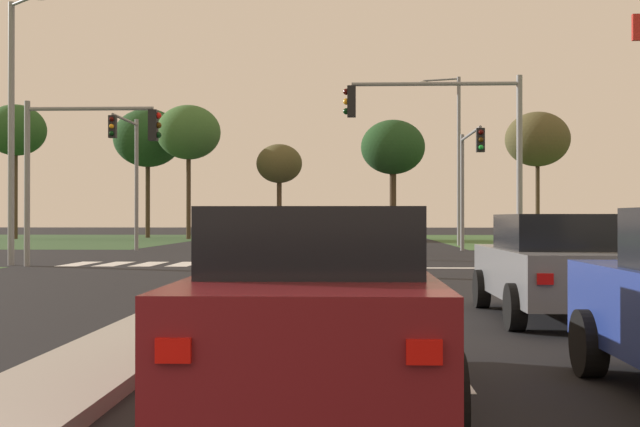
{
  "coord_description": "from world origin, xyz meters",
  "views": [
    {
      "loc": [
        2.51,
        -2.2,
        1.51
      ],
      "look_at": [
        1.33,
        28.37,
        1.67
      ],
      "focal_mm": 46.94,
      "sensor_mm": 36.0,
      "label": 1
    }
  ],
  "objects_px": {
    "treeline_third": "(189,133)",
    "traffic_signal_near_left": "(78,152)",
    "street_lamp_third": "(455,151)",
    "treeline_sixth": "(538,139)",
    "treeline_fifth": "(393,148)",
    "street_lamp_second": "(14,116)",
    "treeline_second": "(148,138)",
    "car_maroon_third": "(316,303)",
    "traffic_signal_far_left": "(128,159)",
    "traffic_signal_far_right": "(469,166)",
    "traffic_signal_near_right": "(455,134)",
    "treeline_fourth": "(279,164)",
    "treeline_near": "(16,131)",
    "car_grey_fourth": "(555,265)",
    "car_silver_near": "(282,229)"
  },
  "relations": [
    {
      "from": "treeline_fourth",
      "to": "treeline_near",
      "type": "bearing_deg",
      "value": -174.74
    },
    {
      "from": "car_maroon_third",
      "to": "traffic_signal_near_right",
      "type": "bearing_deg",
      "value": 79.62
    },
    {
      "from": "car_silver_near",
      "to": "street_lamp_second",
      "type": "relative_size",
      "value": 0.49
    },
    {
      "from": "treeline_third",
      "to": "car_maroon_third",
      "type": "bearing_deg",
      "value": -77.75
    },
    {
      "from": "treeline_third",
      "to": "car_silver_near",
      "type": "bearing_deg",
      "value": -19.79
    },
    {
      "from": "street_lamp_second",
      "to": "treeline_near",
      "type": "height_order",
      "value": "treeline_near"
    },
    {
      "from": "treeline_near",
      "to": "treeline_third",
      "type": "xyz_separation_m",
      "value": [
        12.45,
        0.35,
        -0.17
      ]
    },
    {
      "from": "car_grey_fourth",
      "to": "street_lamp_third",
      "type": "bearing_deg",
      "value": 85.52
    },
    {
      "from": "treeline_third",
      "to": "treeline_sixth",
      "type": "xyz_separation_m",
      "value": [
        25.67,
        3.95,
        -0.2
      ]
    },
    {
      "from": "car_maroon_third",
      "to": "street_lamp_third",
      "type": "distance_m",
      "value": 39.76
    },
    {
      "from": "car_grey_fourth",
      "to": "street_lamp_second",
      "type": "relative_size",
      "value": 0.54
    },
    {
      "from": "traffic_signal_far_left",
      "to": "treeline_second",
      "type": "distance_m",
      "value": 26.82
    },
    {
      "from": "car_maroon_third",
      "to": "treeline_third",
      "type": "xyz_separation_m",
      "value": [
        -11.41,
        52.57,
        6.81
      ]
    },
    {
      "from": "traffic_signal_far_right",
      "to": "traffic_signal_near_left",
      "type": "bearing_deg",
      "value": -141.04
    },
    {
      "from": "treeline_second",
      "to": "treeline_third",
      "type": "relative_size",
      "value": 1.03
    },
    {
      "from": "car_grey_fourth",
      "to": "treeline_third",
      "type": "distance_m",
      "value": 49.53
    },
    {
      "from": "traffic_signal_near_right",
      "to": "treeline_near",
      "type": "relative_size",
      "value": 0.61
    },
    {
      "from": "car_maroon_third",
      "to": "treeline_fifth",
      "type": "bearing_deg",
      "value": 86.52
    },
    {
      "from": "treeline_second",
      "to": "treeline_sixth",
      "type": "distance_m",
      "value": 29.6
    },
    {
      "from": "car_grey_fourth",
      "to": "treeline_second",
      "type": "bearing_deg",
      "value": 110.22
    },
    {
      "from": "traffic_signal_far_right",
      "to": "treeline_near",
      "type": "bearing_deg",
      "value": 142.45
    },
    {
      "from": "street_lamp_second",
      "to": "treeline_fourth",
      "type": "bearing_deg",
      "value": 81.21
    },
    {
      "from": "traffic_signal_near_left",
      "to": "treeline_third",
      "type": "bearing_deg",
      "value": 95.42
    },
    {
      "from": "street_lamp_second",
      "to": "treeline_sixth",
      "type": "distance_m",
      "value": 44.83
    },
    {
      "from": "street_lamp_second",
      "to": "treeline_fourth",
      "type": "relative_size",
      "value": 1.21
    },
    {
      "from": "car_grey_fourth",
      "to": "treeline_fourth",
      "type": "xyz_separation_m",
      "value": [
        -8.36,
        48.18,
        4.63
      ]
    },
    {
      "from": "treeline_near",
      "to": "treeline_fourth",
      "type": "relative_size",
      "value": 1.4
    },
    {
      "from": "car_maroon_third",
      "to": "street_lamp_second",
      "type": "relative_size",
      "value": 0.54
    },
    {
      "from": "car_silver_near",
      "to": "traffic_signal_far_left",
      "type": "bearing_deg",
      "value": 74.76
    },
    {
      "from": "treeline_second",
      "to": "treeline_third",
      "type": "distance_m",
      "value": 5.56
    },
    {
      "from": "car_silver_near",
      "to": "car_grey_fourth",
      "type": "bearing_deg",
      "value": 100.01
    },
    {
      "from": "traffic_signal_near_right",
      "to": "treeline_second",
      "type": "distance_m",
      "value": 42.33
    },
    {
      "from": "treeline_fifth",
      "to": "street_lamp_second",
      "type": "bearing_deg",
      "value": -111.6
    },
    {
      "from": "treeline_fifth",
      "to": "street_lamp_third",
      "type": "bearing_deg",
      "value": -79.54
    },
    {
      "from": "traffic_signal_near_left",
      "to": "treeline_fifth",
      "type": "relative_size",
      "value": 0.6
    },
    {
      "from": "street_lamp_second",
      "to": "treeline_fifth",
      "type": "xyz_separation_m",
      "value": [
        13.65,
        34.48,
        1.85
      ]
    },
    {
      "from": "car_maroon_third",
      "to": "car_grey_fourth",
      "type": "xyz_separation_m",
      "value": [
        3.35,
        5.78,
        -0.01
      ]
    },
    {
      "from": "traffic_signal_near_left",
      "to": "street_lamp_third",
      "type": "xyz_separation_m",
      "value": [
        14.16,
        20.33,
        1.61
      ]
    },
    {
      "from": "treeline_fifth",
      "to": "treeline_third",
      "type": "bearing_deg",
      "value": -175.79
    },
    {
      "from": "treeline_fifth",
      "to": "car_maroon_third",
      "type": "bearing_deg",
      "value": -93.48
    },
    {
      "from": "traffic_signal_near_right",
      "to": "treeline_fifth",
      "type": "distance_m",
      "value": 35.0
    },
    {
      "from": "street_lamp_third",
      "to": "treeline_second",
      "type": "height_order",
      "value": "treeline_second"
    },
    {
      "from": "traffic_signal_far_left",
      "to": "traffic_signal_near_right",
      "type": "relative_size",
      "value": 1.05
    },
    {
      "from": "treeline_near",
      "to": "treeline_fifth",
      "type": "distance_m",
      "value": 27.18
    },
    {
      "from": "street_lamp_second",
      "to": "traffic_signal_near_left",
      "type": "bearing_deg",
      "value": -11.15
    },
    {
      "from": "treeline_third",
      "to": "traffic_signal_near_left",
      "type": "bearing_deg",
      "value": -84.58
    },
    {
      "from": "treeline_fifth",
      "to": "treeline_sixth",
      "type": "height_order",
      "value": "treeline_sixth"
    },
    {
      "from": "traffic_signal_near_right",
      "to": "treeline_third",
      "type": "distance_m",
      "value": 37.11
    },
    {
      "from": "traffic_signal_far_right",
      "to": "treeline_third",
      "type": "distance_m",
      "value": 28.61
    },
    {
      "from": "treeline_second",
      "to": "treeline_fifth",
      "type": "distance_m",
      "value": 18.84
    }
  ]
}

